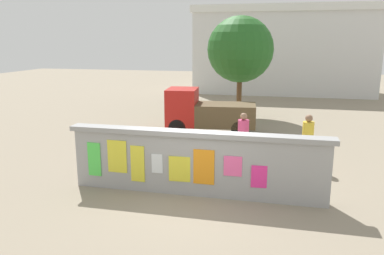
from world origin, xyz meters
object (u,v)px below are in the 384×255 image
object	(u,v)px
person_bystander	(308,135)
tree_roadside	(240,50)
auto_rickshaw_truck	(206,112)
bicycle_near	(116,161)
bicycle_far	(276,169)
motorcycle	(178,146)
person_walking	(243,133)

from	to	relation	value
person_bystander	tree_roadside	distance (m)	8.36
person_bystander	auto_rickshaw_truck	bearing A→B (deg)	137.34
person_bystander	tree_roadside	size ratio (longest dim) A/B	0.33
bicycle_near	bicycle_far	world-z (taller)	same
person_bystander	tree_roadside	world-z (taller)	tree_roadside
bicycle_far	tree_roadside	size ratio (longest dim) A/B	0.34
motorcycle	person_bystander	size ratio (longest dim) A/B	1.17
bicycle_far	person_walking	bearing A→B (deg)	127.35
auto_rickshaw_truck	person_bystander	world-z (taller)	auto_rickshaw_truck
motorcycle	person_walking	world-z (taller)	person_walking
motorcycle	bicycle_near	xyz separation A→B (m)	(-1.45, -1.61, -0.10)
auto_rickshaw_truck	bicycle_far	world-z (taller)	auto_rickshaw_truck
bicycle_near	person_walking	bearing A→B (deg)	25.58
motorcycle	person_walking	xyz separation A→B (m)	(2.06, 0.07, 0.52)
auto_rickshaw_truck	tree_roadside	bearing A→B (deg)	76.98
motorcycle	bicycle_far	xyz separation A→B (m)	(3.10, -1.29, -0.10)
auto_rickshaw_truck	bicycle_near	distance (m)	5.63
bicycle_near	bicycle_far	bearing A→B (deg)	4.03
person_walking	person_bystander	size ratio (longest dim) A/B	1.00
bicycle_near	person_walking	size ratio (longest dim) A/B	1.05
person_bystander	motorcycle	bearing A→B (deg)	-176.57
motorcycle	tree_roadside	xyz separation A→B (m)	(1.08, 7.71, 2.87)
bicycle_near	bicycle_far	distance (m)	4.56
person_bystander	tree_roadside	xyz separation A→B (m)	(-2.91, 7.47, 2.35)
motorcycle	auto_rickshaw_truck	bearing A→B (deg)	87.44
bicycle_near	bicycle_far	size ratio (longest dim) A/B	1.00
motorcycle	bicycle_far	distance (m)	3.36
auto_rickshaw_truck	person_bystander	xyz separation A→B (m)	(3.82, -3.52, 0.09)
motorcycle	tree_roadside	bearing A→B (deg)	82.01
auto_rickshaw_truck	bicycle_far	xyz separation A→B (m)	(2.93, -5.05, -0.54)
bicycle_far	person_bystander	bearing A→B (deg)	59.80
bicycle_far	motorcycle	bearing A→B (deg)	157.43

